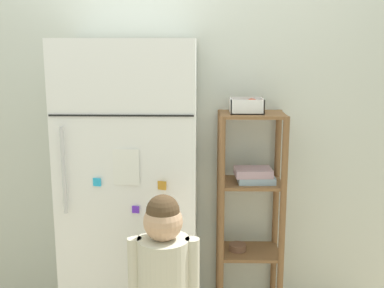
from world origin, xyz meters
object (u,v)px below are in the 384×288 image
(refrigerator, at_px, (132,195))
(pantry_shelf_unit, at_px, (250,201))
(fruit_bin, at_px, (249,106))
(child_standing, at_px, (164,278))

(refrigerator, height_order, pantry_shelf_unit, refrigerator)
(pantry_shelf_unit, bearing_deg, fruit_bin, -166.63)
(child_standing, relative_size, fruit_bin, 5.51)
(pantry_shelf_unit, height_order, fruit_bin, fruit_bin)
(refrigerator, relative_size, child_standing, 1.67)
(fruit_bin, bearing_deg, child_standing, -124.45)
(refrigerator, height_order, fruit_bin, refrigerator)
(refrigerator, xyz_separation_m, pantry_shelf_unit, (0.67, 0.14, -0.08))
(child_standing, xyz_separation_m, fruit_bin, (0.44, 0.64, 0.72))
(refrigerator, xyz_separation_m, child_standing, (0.21, -0.51, -0.23))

